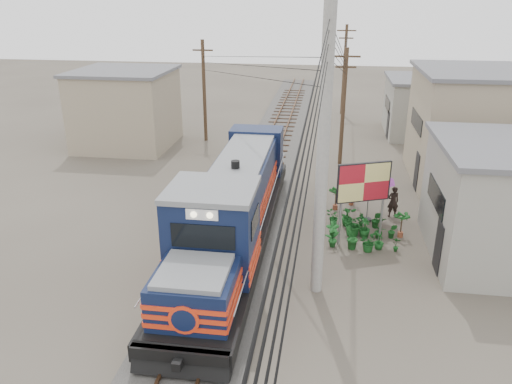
% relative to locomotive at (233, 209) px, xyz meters
% --- Properties ---
extents(ground, '(120.00, 120.00, 0.00)m').
position_rel_locomotive_xyz_m(ground, '(0.00, -2.25, -1.72)').
color(ground, '#473F35').
rests_on(ground, ground).
extents(ballast, '(3.60, 70.00, 0.16)m').
position_rel_locomotive_xyz_m(ballast, '(0.00, 7.75, -1.64)').
color(ballast, '#595651').
rests_on(ballast, ground).
extents(track, '(1.15, 70.00, 0.12)m').
position_rel_locomotive_xyz_m(track, '(0.00, 7.75, -1.46)').
color(track, '#51331E').
rests_on(track, ground).
extents(locomotive, '(2.92, 15.90, 3.94)m').
position_rel_locomotive_xyz_m(locomotive, '(0.00, 0.00, 0.00)').
color(locomotive, black).
rests_on(locomotive, ground).
extents(utility_pole_main, '(0.40, 0.40, 10.00)m').
position_rel_locomotive_xyz_m(utility_pole_main, '(3.50, -2.75, 3.28)').
color(utility_pole_main, '#9E9B93').
rests_on(utility_pole_main, ground).
extents(wooden_pole_mid, '(1.60, 0.24, 7.00)m').
position_rel_locomotive_xyz_m(wooden_pole_mid, '(4.50, 11.75, 1.96)').
color(wooden_pole_mid, '#4C3826').
rests_on(wooden_pole_mid, ground).
extents(wooden_pole_far, '(1.60, 0.24, 7.50)m').
position_rel_locomotive_xyz_m(wooden_pole_far, '(4.80, 25.75, 2.21)').
color(wooden_pole_far, '#4C3826').
rests_on(wooden_pole_far, ground).
extents(wooden_pole_left, '(1.60, 0.24, 7.00)m').
position_rel_locomotive_xyz_m(wooden_pole_left, '(-5.00, 15.75, 1.96)').
color(wooden_pole_left, '#4C3826').
rests_on(wooden_pole_left, ground).
extents(power_lines, '(9.65, 19.00, 3.30)m').
position_rel_locomotive_xyz_m(power_lines, '(-0.14, 6.24, 5.84)').
color(power_lines, black).
rests_on(power_lines, ground).
extents(shophouse_mid, '(8.40, 7.35, 6.20)m').
position_rel_locomotive_xyz_m(shophouse_mid, '(12.50, 9.75, 1.39)').
color(shophouse_mid, gray).
rests_on(shophouse_mid, ground).
extents(shophouse_back, '(6.30, 6.30, 4.20)m').
position_rel_locomotive_xyz_m(shophouse_back, '(11.00, 19.75, 0.39)').
color(shophouse_back, gray).
rests_on(shophouse_back, ground).
extents(shophouse_left, '(6.30, 6.30, 5.20)m').
position_rel_locomotive_xyz_m(shophouse_left, '(-10.00, 13.75, 0.89)').
color(shophouse_left, gray).
rests_on(shophouse_left, ground).
extents(billboard, '(2.19, 0.97, 3.56)m').
position_rel_locomotive_xyz_m(billboard, '(5.20, 1.20, 0.91)').
color(billboard, '#99999E').
rests_on(billboard, ground).
extents(market_umbrella, '(2.99, 2.99, 2.57)m').
position_rel_locomotive_xyz_m(market_umbrella, '(5.65, 3.44, 0.54)').
color(market_umbrella, black).
rests_on(market_umbrella, ground).
extents(vendor, '(0.63, 0.50, 1.52)m').
position_rel_locomotive_xyz_m(vendor, '(6.86, 4.09, -0.96)').
color(vendor, black).
rests_on(vendor, ground).
extents(plant_nursery, '(3.15, 3.18, 1.12)m').
position_rel_locomotive_xyz_m(plant_nursery, '(5.08, 1.55, -1.25)').
color(plant_nursery, '#17531D').
rests_on(plant_nursery, ground).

